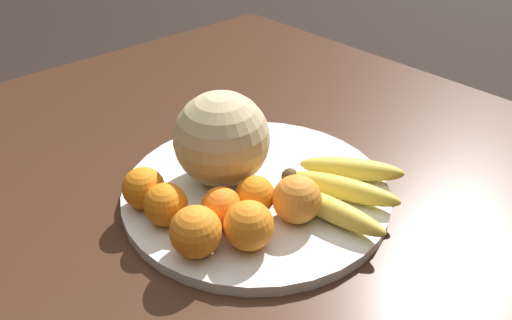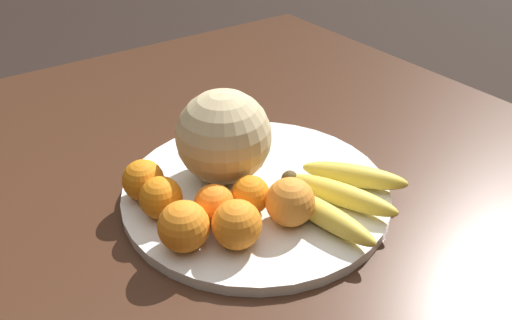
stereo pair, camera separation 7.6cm
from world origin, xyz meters
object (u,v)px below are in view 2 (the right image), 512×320
object	(u,v)px
orange_back_left	(162,199)
produce_tag	(230,190)
kitchen_table	(267,220)
banana_bunch	(339,194)
orange_side_extra	(143,180)
orange_mid_center	(184,226)
fruit_bowl	(256,190)
orange_front_left	(214,204)
orange_front_right	(290,202)
orange_top_small	(250,195)
melon	(224,137)
orange_back_right	(237,224)

from	to	relation	value
orange_back_left	produce_tag	size ratio (longest dim) A/B	0.61
kitchen_table	banana_bunch	distance (m)	0.18
kitchen_table	orange_side_extra	xyz separation A→B (m)	(0.05, 0.19, 0.14)
banana_bunch	orange_mid_center	bearing A→B (deg)	-126.17
fruit_bowl	orange_front_left	distance (m)	0.11
fruit_bowl	produce_tag	size ratio (longest dim) A/B	4.10
orange_front_left	orange_front_right	distance (m)	0.11
orange_mid_center	orange_top_small	bearing A→B (deg)	-84.51
orange_mid_center	orange_back_left	world-z (taller)	orange_mid_center
orange_mid_center	orange_side_extra	world-z (taller)	orange_mid_center
melon	orange_mid_center	distance (m)	0.17
fruit_bowl	orange_mid_center	size ratio (longest dim) A/B	6.02
orange_back_left	banana_bunch	bearing A→B (deg)	-118.93
banana_bunch	orange_front_left	size ratio (longest dim) A/B	3.59
orange_mid_center	produce_tag	bearing A→B (deg)	-59.29
orange_back_left	orange_top_small	xyz separation A→B (m)	(-0.06, -0.11, -0.00)
orange_front_right	orange_mid_center	size ratio (longest dim) A/B	1.01
banana_bunch	produce_tag	bearing A→B (deg)	-159.63
orange_top_small	orange_mid_center	bearing A→B (deg)	95.49
melon	orange_back_right	distance (m)	0.17
fruit_bowl	orange_side_extra	xyz separation A→B (m)	(0.08, 0.15, 0.04)
kitchen_table	orange_back_left	world-z (taller)	orange_back_left
orange_front_left	orange_side_extra	bearing A→B (deg)	28.15
orange_front_right	orange_side_extra	world-z (taller)	orange_front_right
orange_back_left	orange_side_extra	xyz separation A→B (m)	(0.06, 0.00, 0.00)
melon	banana_bunch	bearing A→B (deg)	-147.88
banana_bunch	orange_back_right	distance (m)	0.17
orange_front_left	orange_back_right	size ratio (longest dim) A/B	0.86
kitchen_table	orange_mid_center	bearing A→B (deg)	111.62
orange_top_small	kitchen_table	bearing A→B (deg)	-50.60
orange_front_left	produce_tag	distance (m)	0.08
melon	orange_side_extra	bearing A→B (deg)	79.03
banana_bunch	orange_back_left	xyz separation A→B (m)	(0.13, 0.23, 0.01)
kitchen_table	orange_back_right	bearing A→B (deg)	130.02
orange_front_right	orange_mid_center	xyz separation A→B (m)	(0.04, 0.15, -0.00)
fruit_bowl	orange_front_left	bearing A→B (deg)	108.76
melon	orange_top_small	distance (m)	0.11
orange_back_left	orange_side_extra	world-z (taller)	same
banana_bunch	orange_top_small	bearing A→B (deg)	-141.93
fruit_bowl	produce_tag	xyz separation A→B (m)	(0.01, 0.04, 0.01)
produce_tag	orange_front_right	bearing A→B (deg)	160.35
melon	produce_tag	bearing A→B (deg)	157.06
banana_bunch	orange_side_extra	distance (m)	0.29
fruit_bowl	melon	distance (m)	0.10
produce_tag	melon	bearing A→B (deg)	-58.37
fruit_bowl	orange_top_small	distance (m)	0.07
orange_mid_center	orange_back_right	distance (m)	0.07
orange_front_left	orange_mid_center	world-z (taller)	orange_mid_center
orange_back_right	fruit_bowl	bearing A→B (deg)	-46.45
orange_front_left	melon	bearing A→B (deg)	-40.21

